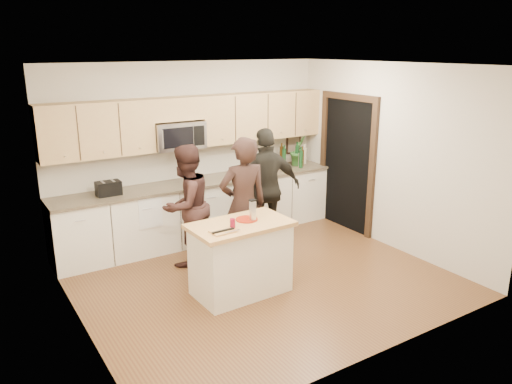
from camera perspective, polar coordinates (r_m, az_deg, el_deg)
floor at (r=6.59m, az=0.64°, el=-9.83°), size 4.50×4.50×0.00m
room_shell at (r=6.03m, az=0.69°, el=5.08°), size 4.52×4.02×2.71m
back_cabinetry at (r=7.78m, az=-6.15°, el=-2.01°), size 4.50×0.66×0.94m
upper_cabinetry at (r=7.61m, az=-6.73°, el=8.18°), size 4.50×0.33×0.75m
microwave at (r=7.47m, az=-8.94°, el=6.44°), size 0.76×0.41×0.40m
doorway at (r=8.20m, az=10.37°, el=3.73°), size 0.06×1.25×2.20m
framed_picture at (r=8.81m, az=4.29°, el=5.64°), size 0.30×0.03×0.38m
dish_towel at (r=7.17m, az=-12.36°, el=-1.16°), size 0.34×0.60×0.48m
island at (r=6.07m, az=-1.77°, el=-7.52°), size 1.22×0.73×0.90m
red_plate at (r=6.00m, az=-1.08°, el=-3.14°), size 0.27×0.27×0.02m
box_grater at (r=5.92m, az=-0.38°, el=-2.01°), size 0.08×0.06×0.25m
drink_glass at (r=5.73m, az=-2.70°, el=-3.60°), size 0.06×0.06×0.11m
cutting_board at (r=5.62m, az=-3.85°, el=-4.52°), size 0.27×0.20×0.02m
tongs at (r=5.59m, az=-3.79°, el=-4.43°), size 0.28×0.04×0.02m
knife at (r=5.59m, az=-2.68°, el=-4.49°), size 0.19×0.02×0.01m
toaster at (r=7.12m, az=-16.51°, el=0.41°), size 0.33×0.20×0.20m
bottle_cluster at (r=8.52m, az=4.56°, el=4.19°), size 0.53×0.34×0.41m
orchid at (r=8.57m, az=4.84°, el=4.76°), size 0.31×0.26×0.51m
woman_left at (r=6.53m, az=-1.47°, el=-1.52°), size 0.72×0.53×1.81m
woman_center at (r=6.81m, az=-7.98°, el=-1.55°), size 1.00×0.91×1.67m
woman_right at (r=7.34m, az=1.21°, el=0.40°), size 1.12×0.66×1.79m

